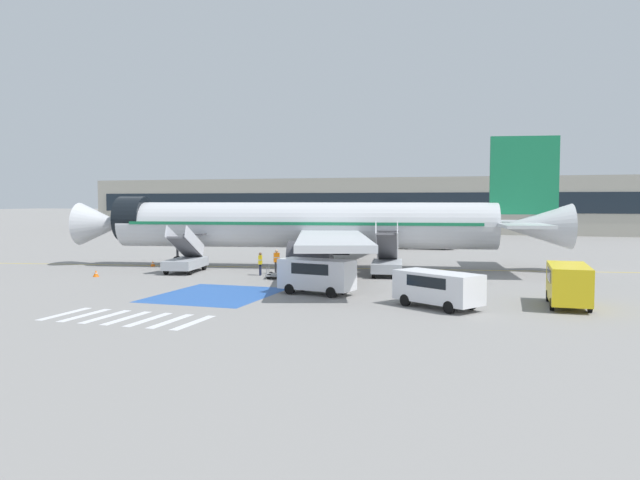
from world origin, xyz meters
name	(u,v)px	position (x,y,z in m)	size (l,w,h in m)	color
ground_plane	(298,267)	(0.00, 0.00, 0.00)	(600.00, 600.00, 0.00)	gray
apron_leadline_yellow	(304,268)	(0.64, -0.46, 0.00)	(0.20, 75.34, 0.01)	gold
apron_stand_patch_blue	(216,295)	(0.64, -16.12, 0.00)	(6.50, 8.00, 0.01)	#2856A8
apron_walkway_bar_0	(65,314)	(-3.56, -24.07, 0.00)	(0.44, 3.60, 0.01)	silver
apron_walkway_bar_1	(85,315)	(-2.36, -24.07, 0.00)	(0.44, 3.60, 0.01)	silver
apron_walkway_bar_2	(106,317)	(-1.16, -24.07, 0.00)	(0.44, 3.60, 0.01)	silver
apron_walkway_bar_3	(127,318)	(0.04, -24.07, 0.00)	(0.44, 3.60, 0.01)	silver
apron_walkway_bar_4	(149,319)	(1.24, -24.07, 0.00)	(0.44, 3.60, 0.01)	silver
apron_walkway_bar_5	(171,321)	(2.44, -24.07, 0.00)	(0.44, 3.60, 0.01)	silver
apron_walkway_bar_6	(194,323)	(3.64, -24.07, 0.00)	(0.44, 3.60, 0.01)	silver
airliner	(312,226)	(1.36, -0.33, 3.51)	(41.11, 36.57, 10.66)	silver
boarding_stairs_forward	(186,260)	(-7.05, -6.35, 0.96)	(3.02, 5.49, 3.75)	#ADB2BA
boarding_stairs_aft	(387,262)	(8.37, -3.57, 1.00)	(3.02, 5.49, 4.11)	#ADB2BA
fuel_tanker	(415,234)	(6.10, 22.81, 1.68)	(9.33, 2.83, 3.35)	#38383D
service_van_0	(438,286)	(13.81, -16.64, 1.14)	(4.99, 4.12, 1.88)	silver
service_van_1	(317,273)	(6.30, -14.09, 1.26)	(4.75, 2.54, 2.10)	silver
service_van_2	(568,282)	(20.32, -14.14, 1.32)	(2.08, 4.84, 2.22)	yellow
baggage_cart	(284,275)	(1.69, -7.58, 0.26)	(2.91, 2.16, 0.87)	gray
ground_crew_0	(260,262)	(-0.66, -6.50, 1.00)	(0.31, 0.47, 1.73)	#191E38
ground_crew_1	(277,260)	(0.14, -5.22, 1.08)	(0.48, 0.45, 1.86)	#2D2D33
ground_crew_2	(308,263)	(2.57, -4.83, 0.91)	(0.48, 0.45, 1.60)	black
traffic_cone_0	(96,273)	(-11.83, -11.01, 0.25)	(0.45, 0.45, 0.50)	orange
traffic_cone_1	(153,264)	(-11.90, -3.48, 0.23)	(0.42, 0.42, 0.47)	orange
terminal_building	(352,205)	(-11.78, 61.35, 4.76)	(101.78, 12.10, 9.51)	#B2AD9E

